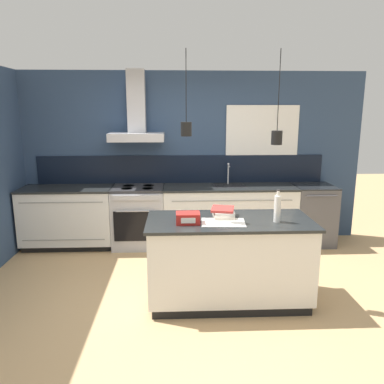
% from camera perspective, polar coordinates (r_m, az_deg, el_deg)
% --- Properties ---
extents(ground_plane, '(16.00, 16.00, 0.00)m').
position_cam_1_polar(ground_plane, '(4.28, -1.08, -15.83)').
color(ground_plane, tan).
rests_on(ground_plane, ground).
extents(wall_back, '(5.60, 2.15, 2.60)m').
position_cam_1_polar(wall_back, '(5.81, -1.95, 5.75)').
color(wall_back, navy).
rests_on(wall_back, ground_plane).
extents(counter_run_left, '(1.35, 0.64, 0.91)m').
position_cam_1_polar(counter_run_left, '(5.91, -18.28, -3.62)').
color(counter_run_left, black).
rests_on(counter_run_left, ground_plane).
extents(counter_run_sink, '(1.99, 0.64, 1.24)m').
position_cam_1_polar(counter_run_sink, '(5.74, 5.65, -3.49)').
color(counter_run_sink, black).
rests_on(counter_run_sink, ground_plane).
extents(oven_range, '(0.76, 0.66, 0.91)m').
position_cam_1_polar(oven_range, '(5.71, -8.11, -3.72)').
color(oven_range, '#B5B5BA').
rests_on(oven_range, ground_plane).
extents(dishwasher, '(0.60, 0.65, 0.91)m').
position_cam_1_polar(dishwasher, '(6.05, 17.82, -3.26)').
color(dishwasher, '#4C4C51').
rests_on(dishwasher, ground_plane).
extents(kitchen_island, '(1.72, 0.80, 0.91)m').
position_cam_1_polar(kitchen_island, '(4.06, 5.61, -10.31)').
color(kitchen_island, black).
rests_on(kitchen_island, ground_plane).
extents(bottle_on_island, '(0.07, 0.07, 0.34)m').
position_cam_1_polar(bottle_on_island, '(3.87, 12.88, -2.43)').
color(bottle_on_island, silver).
rests_on(bottle_on_island, kitchen_island).
extents(book_stack, '(0.28, 0.32, 0.10)m').
position_cam_1_polar(book_stack, '(3.99, 4.80, -3.14)').
color(book_stack, beige).
rests_on(book_stack, kitchen_island).
extents(red_supply_box, '(0.24, 0.18, 0.11)m').
position_cam_1_polar(red_supply_box, '(3.75, -0.62, -4.00)').
color(red_supply_box, red).
rests_on(red_supply_box, kitchen_island).
extents(paper_pile, '(0.46, 0.34, 0.01)m').
position_cam_1_polar(paper_pile, '(3.79, 4.77, -4.65)').
color(paper_pile, silver).
rests_on(paper_pile, kitchen_island).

